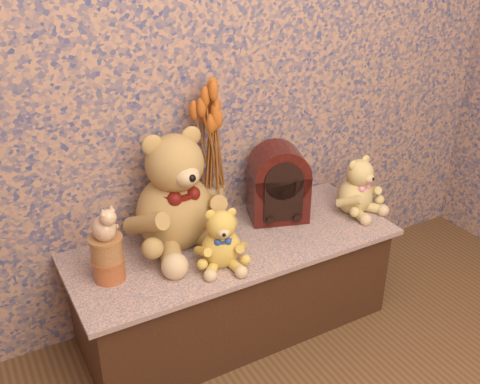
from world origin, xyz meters
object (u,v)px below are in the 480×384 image
(biscuit_tin_lower, at_px, (109,269))
(teddy_small, at_px, (356,182))
(teddy_medium, at_px, (221,234))
(teddy_large, at_px, (173,184))
(cathedral_radio, at_px, (278,182))
(ceramic_vase, at_px, (212,206))
(cat_figurine, at_px, (103,221))

(biscuit_tin_lower, bearing_deg, teddy_small, -1.19)
(teddy_medium, bearing_deg, teddy_large, 129.61)
(teddy_small, relative_size, cathedral_radio, 0.82)
(teddy_medium, height_order, cathedral_radio, cathedral_radio)
(teddy_large, height_order, ceramic_vase, teddy_large)
(biscuit_tin_lower, distance_m, cat_figurine, 0.19)
(ceramic_vase, bearing_deg, teddy_medium, -109.85)
(teddy_small, bearing_deg, ceramic_vase, 151.21)
(teddy_large, relative_size, ceramic_vase, 2.69)
(teddy_medium, relative_size, ceramic_vase, 1.32)
(cathedral_radio, distance_m, ceramic_vase, 0.29)
(ceramic_vase, distance_m, cat_figurine, 0.53)
(ceramic_vase, height_order, cat_figurine, cat_figurine)
(teddy_medium, height_order, cat_figurine, cat_figurine)
(teddy_small, bearing_deg, cathedral_radio, 148.80)
(cathedral_radio, bearing_deg, cat_figurine, -154.88)
(teddy_large, distance_m, cathedral_radio, 0.46)
(teddy_large, distance_m, biscuit_tin_lower, 0.39)
(cathedral_radio, relative_size, biscuit_tin_lower, 2.94)
(teddy_medium, distance_m, biscuit_tin_lower, 0.41)
(teddy_small, relative_size, cat_figurine, 1.99)
(cathedral_radio, bearing_deg, biscuit_tin_lower, -154.88)
(teddy_small, height_order, biscuit_tin_lower, teddy_small)
(teddy_small, distance_m, cat_figurine, 1.08)
(cat_figurine, bearing_deg, teddy_large, 1.27)
(teddy_large, relative_size, teddy_medium, 2.04)
(biscuit_tin_lower, bearing_deg, cathedral_radio, 6.71)
(cat_figurine, bearing_deg, biscuit_tin_lower, 0.00)
(biscuit_tin_lower, xyz_separation_m, cat_figurine, (0.00, 0.00, 0.19))
(cathedral_radio, bearing_deg, teddy_large, -165.06)
(biscuit_tin_lower, height_order, cat_figurine, cat_figurine)
(teddy_large, relative_size, cathedral_radio, 1.54)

